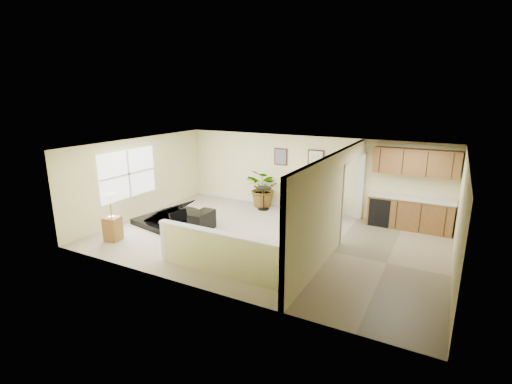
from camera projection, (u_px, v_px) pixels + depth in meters
The scene contains 20 objects.
floor at pixel (266, 239), 10.07m from camera, with size 9.00×9.00×0.00m, color #BFB094.
back_wall at pixel (307, 174), 12.30m from camera, with size 9.00×0.04×2.50m, color beige.
front_wall at pixel (197, 231), 7.19m from camera, with size 9.00×0.04×2.50m, color beige.
left_wall at pixel (140, 177), 11.80m from camera, with size 0.04×6.00×2.50m, color beige.
right_wall at pixel (460, 222), 7.70m from camera, with size 0.04×6.00×2.50m, color beige.
ceiling at pixel (267, 147), 9.42m from camera, with size 9.00×6.00×0.04m, color white.
kitchen_vinyl at pixel (387, 263), 8.63m from camera, with size 2.70×6.00×0.01m, color tan.
interior_partition at pixel (336, 203), 9.15m from camera, with size 0.18×5.99×2.50m.
pony_half_wall at pixel (221, 253), 7.94m from camera, with size 3.42×0.22×1.00m.
left_window at pixel (128, 174), 11.31m from camera, with size 0.05×2.15×1.45m, color white.
wall_art_left at pixel (281, 157), 12.58m from camera, with size 0.48×0.04×0.58m.
wall_mirror at pixel (316, 158), 12.00m from camera, with size 0.55×0.04×0.55m.
kitchen_cabinets at pixel (407, 199), 10.72m from camera, with size 2.36×0.65×2.33m.
piano at pixel (167, 202), 11.23m from camera, with size 2.11×2.15×1.54m.
piano_bench at pixel (202, 221), 10.63m from camera, with size 0.43×0.84×0.56m, color black.
loveseat at pixel (312, 206), 11.99m from camera, with size 1.46×0.85×0.83m.
accent_table at pixel (263, 195), 12.51m from camera, with size 0.53×0.53×0.77m.
palm_plant at pixel (264, 189), 12.79m from camera, with size 1.48×1.39×1.33m.
small_plant at pixel (328, 212), 11.59m from camera, with size 0.31×0.31×0.53m.
lamp_stand at pixel (112, 221), 9.86m from camera, with size 0.45×0.45×1.28m.
Camera 1 is at (4.19, -8.42, 3.83)m, focal length 26.00 mm.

